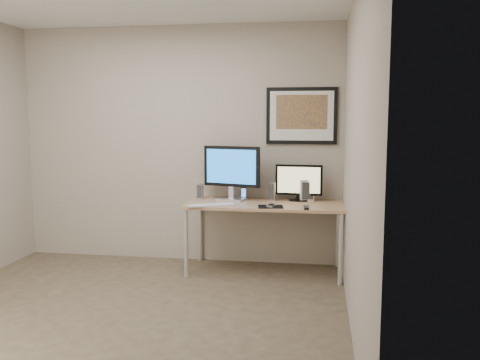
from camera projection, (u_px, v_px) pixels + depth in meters
The scene contains 14 objects.
floor at pixel (125, 315), 4.14m from camera, with size 3.60×3.60×0.00m, color #493C2E.
room at pixel (139, 113), 4.37m from camera, with size 3.60×3.60×3.60m.
desk at pixel (265, 209), 5.23m from camera, with size 1.60×0.70×0.73m.
framed_art at pixel (302, 116), 5.38m from camera, with size 0.75×0.04×0.60m.
monitor_large at pixel (232, 170), 5.36m from camera, with size 0.62×0.27×0.57m.
monitor_tv at pixel (299, 182), 5.30m from camera, with size 0.49×0.12×0.38m.
speaker_left at pixel (200, 191), 5.47m from camera, with size 0.07×0.07×0.17m, color #AFAEB3.
speaker_right at pixel (272, 191), 5.37m from camera, with size 0.08×0.08×0.19m, color #AFAEB3.
phone_dock at pixel (244, 193), 5.43m from camera, with size 0.06×0.06×0.13m, color black.
keyboard at pixel (211, 205), 5.04m from camera, with size 0.47×0.13×0.02m, color silver.
mousepad at pixel (271, 207), 4.99m from camera, with size 0.24×0.22×0.00m, color black.
mouse at pixel (271, 205), 4.97m from camera, with size 0.06×0.10×0.03m, color black.
remote at pixel (306, 207), 4.90m from camera, with size 0.04×0.17×0.02m, color black.
fan_unit at pixel (306, 190), 5.33m from camera, with size 0.15×0.11×0.23m, color silver.
Camera 1 is at (1.53, -3.78, 1.61)m, focal length 38.00 mm.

